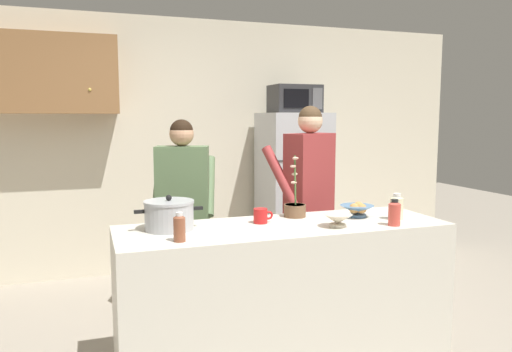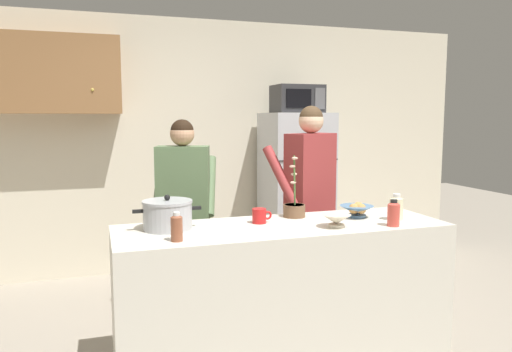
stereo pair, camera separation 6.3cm
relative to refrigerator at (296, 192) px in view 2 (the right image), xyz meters
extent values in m
cube|color=beige|center=(-0.86, 0.45, 0.48)|extent=(6.00, 0.12, 2.60)
cube|color=olive|center=(-2.46, 0.22, 1.17)|extent=(1.47, 0.34, 0.71)
sphere|color=gold|center=(-1.98, 0.05, 1.02)|extent=(0.03, 0.03, 0.03)
cube|color=silver|center=(-0.86, -1.85, -0.36)|extent=(2.10, 0.68, 0.92)
cube|color=#B7BABF|center=(0.00, 0.00, 0.00)|extent=(0.64, 0.64, 1.64)
cube|color=#333333|center=(0.00, -0.32, 0.36)|extent=(0.63, 0.01, 0.01)
cylinder|color=#B2B2B7|center=(0.18, -0.35, -0.08)|extent=(0.02, 0.02, 0.74)
cube|color=#2D2D30|center=(0.00, -0.02, 0.96)|extent=(0.48, 0.36, 0.28)
cube|color=black|center=(-0.06, -0.20, 0.96)|extent=(0.26, 0.01, 0.18)
cube|color=#59595B|center=(0.17, -0.20, 0.96)|extent=(0.11, 0.01, 0.21)
cylinder|color=black|center=(-1.27, -0.97, -0.44)|extent=(0.11, 0.11, 0.77)
cylinder|color=black|center=(-1.41, -0.93, -0.44)|extent=(0.11, 0.11, 0.77)
cube|color=#59724C|center=(-1.34, -0.95, 0.25)|extent=(0.44, 0.31, 0.61)
sphere|color=tan|center=(-1.34, -0.95, 0.65)|extent=(0.19, 0.19, 0.19)
sphere|color=black|center=(-1.34, -0.95, 0.67)|extent=(0.18, 0.18, 0.18)
cylinder|color=#59724C|center=(-1.11, -0.89, 0.23)|extent=(0.18, 0.37, 0.47)
cylinder|color=#59724C|center=(-1.50, -0.78, 0.23)|extent=(0.18, 0.37, 0.47)
cylinder|color=#33384C|center=(-0.27, -1.08, -0.41)|extent=(0.11, 0.11, 0.82)
cylinder|color=#33384C|center=(-0.41, -1.15, -0.41)|extent=(0.11, 0.11, 0.82)
cube|color=#993333|center=(-0.34, -1.11, 0.32)|extent=(0.47, 0.37, 0.65)
sphere|color=beige|center=(-0.34, -1.11, 0.75)|extent=(0.20, 0.20, 0.20)
sphere|color=#4C3823|center=(-0.34, -1.11, 0.77)|extent=(0.19, 0.19, 0.19)
cylinder|color=#993333|center=(-0.20, -0.91, 0.30)|extent=(0.25, 0.38, 0.50)
cylinder|color=#993333|center=(-0.58, -1.10, 0.30)|extent=(0.25, 0.38, 0.50)
cylinder|color=#ADAFB5|center=(-1.57, -1.74, 0.18)|extent=(0.29, 0.29, 0.16)
cylinder|color=#ADAFB5|center=(-1.57, -1.74, 0.27)|extent=(0.30, 0.30, 0.02)
sphere|color=black|center=(-1.57, -1.74, 0.29)|extent=(0.04, 0.04, 0.04)
cube|color=black|center=(-1.75, -1.74, 0.22)|extent=(0.06, 0.02, 0.02)
cube|color=black|center=(-1.39, -1.74, 0.22)|extent=(0.06, 0.02, 0.02)
cylinder|color=red|center=(-0.98, -1.75, 0.15)|extent=(0.09, 0.09, 0.10)
torus|color=red|center=(-0.93, -1.75, 0.15)|extent=(0.06, 0.01, 0.06)
cylinder|color=#4C7299|center=(-0.29, -1.78, 0.11)|extent=(0.13, 0.13, 0.02)
cone|color=#4C7299|center=(-0.29, -1.78, 0.15)|extent=(0.23, 0.23, 0.06)
sphere|color=tan|center=(-0.33, -1.80, 0.16)|extent=(0.07, 0.07, 0.07)
sphere|color=tan|center=(-0.27, -1.75, 0.16)|extent=(0.07, 0.07, 0.07)
sphere|color=tan|center=(-0.28, -1.82, 0.16)|extent=(0.07, 0.07, 0.07)
cylinder|color=beige|center=(-0.57, -2.01, 0.11)|extent=(0.10, 0.10, 0.02)
cone|color=beige|center=(-0.57, -2.01, 0.15)|extent=(0.18, 0.18, 0.06)
cylinder|color=#D84C3F|center=(-0.21, -2.09, 0.17)|extent=(0.08, 0.08, 0.14)
cone|color=#D84C3F|center=(-0.21, -2.09, 0.25)|extent=(0.08, 0.08, 0.02)
cylinder|color=#262626|center=(-0.21, -2.09, 0.26)|extent=(0.04, 0.04, 0.02)
cylinder|color=beige|center=(-0.09, -1.94, 0.17)|extent=(0.09, 0.09, 0.14)
cone|color=beige|center=(-0.09, -1.94, 0.25)|extent=(0.09, 0.09, 0.02)
cylinder|color=white|center=(-0.09, -1.94, 0.27)|extent=(0.05, 0.05, 0.02)
cylinder|color=brown|center=(-1.56, -2.05, 0.17)|extent=(0.07, 0.07, 0.13)
cone|color=brown|center=(-1.56, -2.05, 0.24)|extent=(0.07, 0.07, 0.02)
cylinder|color=white|center=(-1.56, -2.05, 0.25)|extent=(0.04, 0.04, 0.02)
cylinder|color=brown|center=(-0.69, -1.63, 0.14)|extent=(0.15, 0.15, 0.09)
cylinder|color=#38281E|center=(-0.69, -1.63, 0.18)|extent=(0.14, 0.13, 0.01)
cylinder|color=#4C7238|center=(-0.69, -1.63, 0.35)|extent=(0.01, 0.03, 0.34)
ellipsoid|color=#D8A58C|center=(-0.70, -1.63, 0.34)|extent=(0.04, 0.03, 0.02)
ellipsoid|color=#D8A58C|center=(-0.69, -1.62, 0.39)|extent=(0.04, 0.03, 0.02)
ellipsoid|color=#D8A58C|center=(-0.71, -1.64, 0.45)|extent=(0.04, 0.03, 0.02)
ellipsoid|color=#D8A58C|center=(-0.70, -1.65, 0.50)|extent=(0.04, 0.03, 0.02)
camera|label=1|loc=(-2.03, -4.67, 0.78)|focal=34.41mm
camera|label=2|loc=(-1.97, -4.69, 0.78)|focal=34.41mm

